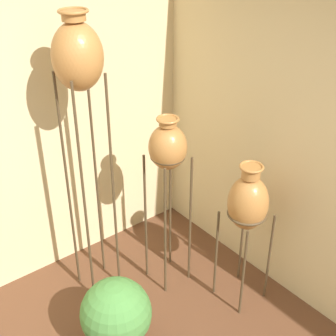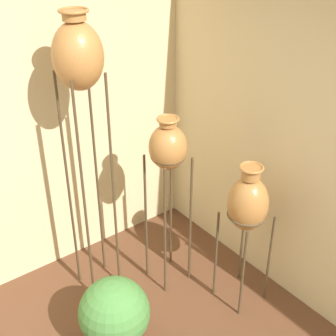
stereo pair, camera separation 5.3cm
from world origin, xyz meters
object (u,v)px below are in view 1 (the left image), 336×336
(vase_stand_tall, at_px, (78,63))
(potted_plant, at_px, (116,318))
(vase_stand_short, at_px, (248,203))
(vase_stand_medium, at_px, (168,151))

(vase_stand_tall, distance_m, potted_plant, 1.74)
(potted_plant, bearing_deg, vase_stand_short, -7.99)
(vase_stand_tall, height_order, vase_stand_medium, vase_stand_tall)
(vase_stand_medium, relative_size, potted_plant, 2.40)
(vase_stand_medium, distance_m, potted_plant, 1.23)
(vase_stand_medium, xyz_separation_m, vase_stand_short, (0.32, -0.53, -0.32))
(vase_stand_tall, relative_size, potted_plant, 3.62)
(vase_stand_tall, height_order, potted_plant, vase_stand_tall)
(vase_stand_tall, distance_m, vase_stand_medium, 0.90)
(vase_stand_tall, distance_m, vase_stand_short, 1.55)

